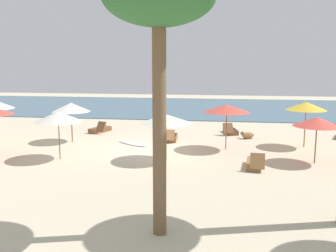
# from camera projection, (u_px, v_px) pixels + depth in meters

# --- Properties ---
(ground_plane) EXTENTS (60.00, 60.00, 0.00)m
(ground_plane) POSITION_uv_depth(u_px,v_px,m) (145.00, 148.00, 19.38)
(ground_plane) COLOR beige
(ocean_water) EXTENTS (48.00, 16.00, 0.06)m
(ocean_water) POSITION_uv_depth(u_px,v_px,m) (182.00, 107.00, 35.96)
(ocean_water) COLOR #476B7F
(ocean_water) RESTS_ON ground_plane
(umbrella_0) EXTENTS (2.27, 2.27, 2.22)m
(umbrella_0) POSITION_uv_depth(u_px,v_px,m) (227.00, 108.00, 18.80)
(umbrella_0) COLOR brown
(umbrella_0) RESTS_ON ground_plane
(umbrella_1) EXTENTS (2.10, 2.10, 2.14)m
(umbrella_1) POSITION_uv_depth(u_px,v_px,m) (58.00, 117.00, 16.96)
(umbrella_1) COLOR olive
(umbrella_1) RESTS_ON ground_plane
(umbrella_2) EXTENTS (2.00, 2.00, 2.30)m
(umbrella_2) POSITION_uv_depth(u_px,v_px,m) (306.00, 106.00, 19.32)
(umbrella_2) COLOR olive
(umbrella_2) RESTS_ON ground_plane
(umbrella_4) EXTENTS (2.04, 2.04, 2.11)m
(umbrella_4) POSITION_uv_depth(u_px,v_px,m) (71.00, 107.00, 20.61)
(umbrella_4) COLOR olive
(umbrella_4) RESTS_ON ground_plane
(umbrella_5) EXTENTS (2.26, 2.26, 2.05)m
(umbrella_5) POSITION_uv_depth(u_px,v_px,m) (166.00, 119.00, 16.72)
(umbrella_5) COLOR olive
(umbrella_5) RESTS_ON ground_plane
(umbrella_7) EXTENTS (2.00, 2.00, 2.00)m
(umbrella_7) POSITION_uv_depth(u_px,v_px,m) (317.00, 122.00, 16.31)
(umbrella_7) COLOR brown
(umbrella_7) RESTS_ON ground_plane
(lounger_0) EXTENTS (0.75, 1.68, 0.75)m
(lounger_0) POSITION_uv_depth(u_px,v_px,m) (254.00, 164.00, 15.86)
(lounger_0) COLOR olive
(lounger_0) RESTS_ON ground_plane
(lounger_1) EXTENTS (1.19, 1.74, 0.74)m
(lounger_1) POSITION_uv_depth(u_px,v_px,m) (100.00, 129.00, 23.65)
(lounger_1) COLOR brown
(lounger_1) RESTS_ON ground_plane
(lounger_2) EXTENTS (0.96, 1.75, 0.72)m
(lounger_2) POSITION_uv_depth(u_px,v_px,m) (230.00, 131.00, 23.19)
(lounger_2) COLOR brown
(lounger_2) RESTS_ON ground_plane
(lounger_3) EXTENTS (0.66, 1.71, 0.69)m
(lounger_3) POSITION_uv_depth(u_px,v_px,m) (171.00, 137.00, 21.21)
(lounger_3) COLOR olive
(lounger_3) RESTS_ON ground_plane
(palm_3) EXTENTS (2.69, 2.69, 6.59)m
(palm_3) POSITION_uv_depth(u_px,v_px,m) (159.00, 2.00, 8.93)
(palm_3) COLOR brown
(palm_3) RESTS_ON ground_plane
(dog) EXTENTS (0.82, 0.67, 0.39)m
(dog) POSITION_uv_depth(u_px,v_px,m) (247.00, 135.00, 21.69)
(dog) COLOR olive
(dog) RESTS_ON ground_plane
(surfboard) EXTENTS (1.93, 1.57, 0.07)m
(surfboard) POSITION_uv_depth(u_px,v_px,m) (132.00, 144.00, 20.29)
(surfboard) COLOR silver
(surfboard) RESTS_ON ground_plane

